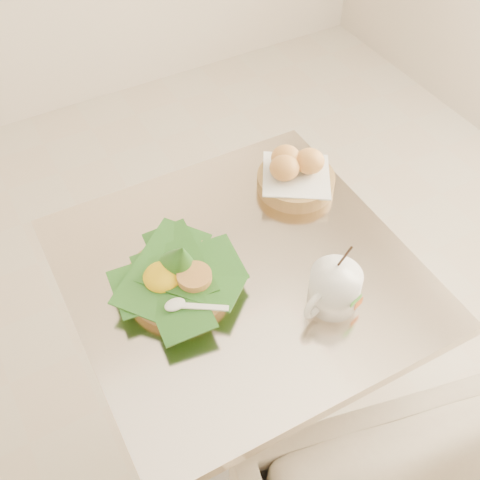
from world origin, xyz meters
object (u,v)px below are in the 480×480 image
bread_basket (295,174)px  rice_basket (178,276)px  coffee_mug (334,289)px  cafe_table (240,328)px

bread_basket → rice_basket: bearing=-159.1°
rice_basket → coffee_mug: size_ratio=1.51×
cafe_table → bread_basket: 0.39m
rice_basket → bread_basket: size_ratio=1.23×
rice_basket → coffee_mug: bearing=-36.7°
coffee_mug → rice_basket: bearing=143.3°
cafe_table → bread_basket: size_ratio=3.50×
bread_basket → coffee_mug: size_ratio=1.23×
cafe_table → coffee_mug: bearing=-54.1°
bread_basket → coffee_mug: coffee_mug is taller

